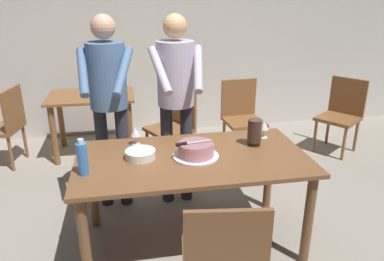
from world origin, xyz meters
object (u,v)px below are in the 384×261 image
at_px(background_chair_0, 341,113).
at_px(cake_knife, 186,143).
at_px(plate_stack, 140,154).
at_px(main_dining_table, 192,169).
at_px(wine_glass_near, 135,132).
at_px(cake_on_platter, 196,150).
at_px(hurricane_lamp, 254,132).
at_px(background_chair_1, 175,123).
at_px(person_cutting_cake, 176,91).
at_px(background_chair_2, 242,115).
at_px(water_bottle, 82,158).
at_px(person_standing_beside, 108,93).
at_px(wine_glass_far, 264,126).
at_px(chair_near_side, 223,261).
at_px(background_table, 92,108).
at_px(background_chair_3, 5,124).

bearing_deg(background_chair_0, cake_knife, -145.52).
height_order(cake_knife, plate_stack, cake_knife).
bearing_deg(main_dining_table, cake_knife, -155.92).
bearing_deg(wine_glass_near, background_chair_0, 24.80).
xyz_separation_m(cake_on_platter, plate_stack, (-0.40, 0.05, -0.02)).
bearing_deg(hurricane_lamp, background_chair_1, 108.35).
bearing_deg(cake_on_platter, wine_glass_near, 143.02).
xyz_separation_m(person_cutting_cake, background_chair_2, (0.93, 0.95, -0.58)).
relative_size(plate_stack, background_chair_0, 0.24).
height_order(hurricane_lamp, person_cutting_cake, person_cutting_cake).
bearing_deg(water_bottle, cake_knife, 9.57).
bearing_deg(water_bottle, person_standing_beside, 79.17).
height_order(cake_on_platter, wine_glass_far, wine_glass_far).
xyz_separation_m(hurricane_lamp, background_chair_0, (1.62, 1.35, -0.37)).
bearing_deg(wine_glass_near, person_cutting_cake, 43.19).
bearing_deg(chair_near_side, background_table, 107.46).
distance_m(water_bottle, background_chair_1, 1.85).
height_order(cake_knife, background_chair_0, background_chair_0).
relative_size(cake_on_platter, plate_stack, 1.55).
distance_m(cake_knife, wine_glass_near, 0.48).
relative_size(main_dining_table, wine_glass_near, 11.74).
height_order(person_cutting_cake, person_standing_beside, same).
xyz_separation_m(cake_on_platter, person_standing_beside, (-0.62, 0.70, 0.27)).
bearing_deg(background_table, wine_glass_far, -48.35).
relative_size(cake_knife, wine_glass_far, 1.87).
bearing_deg(hurricane_lamp, background_chair_3, 144.43).
height_order(main_dining_table, background_chair_3, background_chair_3).
relative_size(cake_knife, background_chair_2, 0.30).
height_order(background_chair_1, background_chair_3, same).
bearing_deg(hurricane_lamp, cake_on_platter, -164.73).
xyz_separation_m(cake_knife, background_table, (-0.81, 1.97, -0.29)).
relative_size(plate_stack, background_chair_1, 0.24).
bearing_deg(background_chair_3, hurricane_lamp, -35.57).
relative_size(wine_glass_far, background_chair_0, 0.16).
distance_m(cake_on_platter, background_chair_1, 1.51).
distance_m(cake_on_platter, person_standing_beside, 0.97).
height_order(main_dining_table, background_chair_2, background_chair_2).
relative_size(background_chair_0, background_chair_1, 1.00).
bearing_deg(main_dining_table, wine_glass_far, 21.99).
relative_size(main_dining_table, background_chair_1, 1.88).
height_order(wine_glass_near, wine_glass_far, same).
xyz_separation_m(person_cutting_cake, background_chair_0, (2.16, 0.82, -0.58)).
relative_size(wine_glass_near, person_cutting_cake, 0.08).
xyz_separation_m(cake_on_platter, person_cutting_cake, (-0.04, 0.67, 0.27)).
bearing_deg(wine_glass_near, background_chair_1, 68.08).
relative_size(cake_on_platter, background_table, 0.34).
xyz_separation_m(main_dining_table, cake_on_platter, (0.02, -0.01, 0.15)).
xyz_separation_m(wine_glass_far, chair_near_side, (-0.63, -1.09, -0.36)).
xyz_separation_m(cake_knife, wine_glass_near, (-0.35, 0.33, -0.01)).
relative_size(person_standing_beside, background_table, 1.72).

